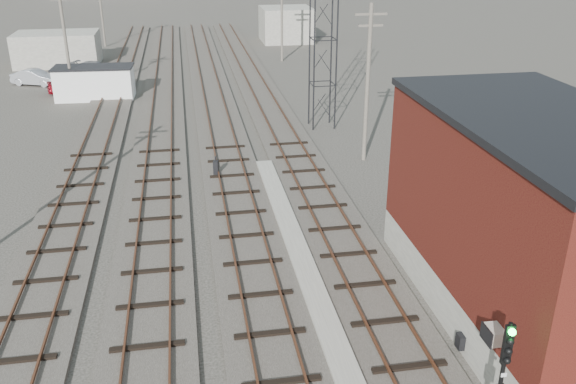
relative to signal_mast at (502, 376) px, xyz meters
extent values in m
plane|color=#282621|center=(-3.70, 53.60, -2.21)|extent=(320.00, 320.00, 0.00)
cube|color=#332D28|center=(-1.20, 32.60, -2.11)|extent=(3.20, 90.00, 0.20)
cube|color=#4C2816|center=(-1.92, 32.60, -1.88)|extent=(0.07, 90.00, 0.12)
cube|color=#4C2816|center=(-0.48, 32.60, -1.88)|extent=(0.07, 90.00, 0.12)
cube|color=#332D28|center=(-5.20, 32.60, -2.11)|extent=(3.20, 90.00, 0.20)
cube|color=#4C2816|center=(-5.92, 32.60, -1.88)|extent=(0.07, 90.00, 0.12)
cube|color=#4C2816|center=(-4.48, 32.60, -1.88)|extent=(0.07, 90.00, 0.12)
cube|color=#332D28|center=(-9.20, 32.60, -2.11)|extent=(3.20, 90.00, 0.20)
cube|color=#4C2816|center=(-9.92, 32.60, -1.88)|extent=(0.07, 90.00, 0.12)
cube|color=#4C2816|center=(-8.48, 32.60, -1.88)|extent=(0.07, 90.00, 0.12)
cube|color=#332D28|center=(-13.20, 32.60, -2.11)|extent=(3.20, 90.00, 0.20)
cube|color=#4C2816|center=(-13.92, 32.60, -1.88)|extent=(0.07, 90.00, 0.12)
cube|color=#4C2816|center=(-12.48, 32.60, -1.88)|extent=(0.07, 90.00, 0.12)
cube|color=gray|center=(-3.20, 7.60, -2.08)|extent=(0.90, 28.00, 0.26)
cube|color=gray|center=(3.80, 5.60, -1.46)|extent=(6.00, 12.00, 1.50)
cube|color=#572114|center=(3.80, 5.60, 2.04)|extent=(6.00, 12.00, 5.50)
cube|color=black|center=(3.80, 5.60, 4.89)|extent=(6.20, 12.20, 0.25)
cube|color=beige|center=(0.58, 1.60, 0.04)|extent=(0.45, 0.62, 0.45)
cube|color=black|center=(0.70, 3.60, -1.71)|extent=(0.20, 0.35, 0.50)
cylinder|color=black|center=(1.05, 27.85, 5.29)|extent=(0.10, 0.10, 15.00)
cylinder|color=black|center=(2.55, 27.85, 5.29)|extent=(0.10, 0.10, 15.00)
cylinder|color=black|center=(1.05, 29.35, 5.29)|extent=(0.10, 0.10, 15.00)
cylinder|color=black|center=(2.55, 29.35, 5.29)|extent=(0.10, 0.10, 15.00)
cylinder|color=#595147|center=(-16.20, 38.60, 2.29)|extent=(0.24, 0.24, 9.00)
cylinder|color=#595147|center=(-16.20, 63.60, 2.29)|extent=(0.24, 0.24, 9.00)
cylinder|color=#595147|center=(2.80, 21.60, 2.29)|extent=(0.24, 0.24, 9.00)
cube|color=#595147|center=(2.80, 21.60, 6.19)|extent=(1.80, 0.12, 0.12)
cube|color=#595147|center=(2.80, 21.60, 5.59)|extent=(1.40, 0.12, 0.12)
cylinder|color=#595147|center=(2.80, 51.60, 2.29)|extent=(0.24, 0.24, 9.00)
cube|color=gray|center=(-19.70, 53.60, -0.61)|extent=(8.00, 5.00, 3.20)
cube|color=gray|center=(5.30, 63.60, -0.21)|extent=(6.00, 6.00, 4.00)
cube|color=black|center=(0.00, 0.01, 0.99)|extent=(0.25, 0.10, 1.14)
sphere|color=#0CE533|center=(0.00, -0.08, 1.41)|extent=(0.19, 0.19, 0.19)
sphere|color=black|center=(0.00, -0.08, 1.13)|extent=(0.19, 0.19, 0.19)
sphere|color=black|center=(0.00, -0.08, 0.84)|extent=(0.19, 0.19, 0.19)
sphere|color=black|center=(0.00, -0.08, 0.56)|extent=(0.19, 0.19, 0.19)
cube|color=white|center=(0.00, -0.05, 0.08)|extent=(0.15, 0.02, 0.11)
cube|color=black|center=(-6.03, 20.26, -1.67)|extent=(0.34, 0.34, 0.89)
cylinder|color=black|center=(-6.03, 20.26, -1.10)|extent=(0.07, 0.07, 0.27)
cube|color=white|center=(-14.51, 39.07, -0.95)|extent=(6.15, 2.82, 2.51)
cube|color=black|center=(-14.51, 39.07, 0.35)|extent=(6.36, 3.03, 0.12)
imported|color=maroon|center=(-16.47, 41.37, -1.47)|extent=(4.61, 2.71, 1.47)
imported|color=#9EA0A5|center=(-20.25, 44.76, -1.52)|extent=(4.40, 2.94, 1.37)
imported|color=slate|center=(-15.49, 47.77, -1.56)|extent=(4.82, 3.43, 1.30)
camera|label=1|loc=(-7.47, -11.20, 10.42)|focal=38.00mm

